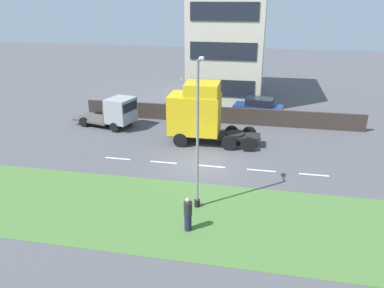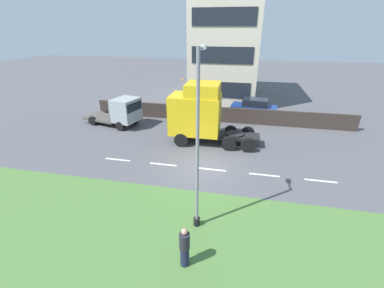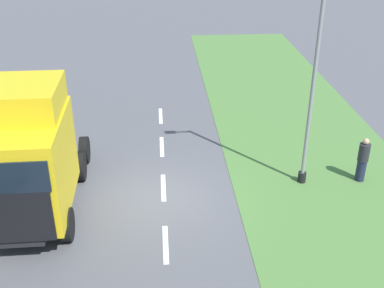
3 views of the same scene
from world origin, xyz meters
name	(u,v)px [view 3 (image 3 of 3)]	position (x,y,z in m)	size (l,w,h in m)	color
ground_plane	(164,198)	(0.00, 0.00, 0.00)	(120.00, 120.00, 0.00)	#515156
grass_verge	(333,191)	(-6.00, 0.00, 0.01)	(7.00, 44.00, 0.01)	#4C7538
lane_markings	(163,187)	(0.00, -0.70, 0.00)	(0.16, 14.60, 0.00)	white
lorry_cab	(27,157)	(4.11, 0.90, 2.27)	(2.69, 6.79, 4.68)	black
lamp_post	(310,91)	(-4.98, -0.71, 3.58)	(1.27, 0.29, 7.60)	black
pedestrian	(363,160)	(-7.23, -0.67, 0.84)	(0.39, 0.39, 1.72)	#1E233D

